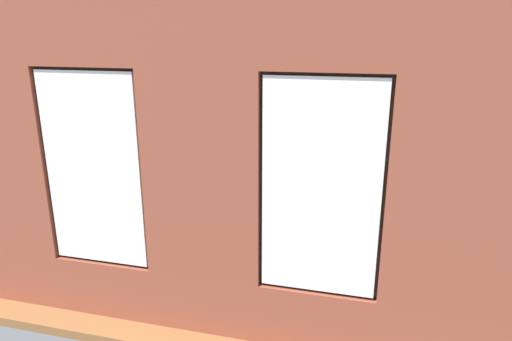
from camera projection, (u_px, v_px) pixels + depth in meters
name	position (u px, v px, depth m)	size (l,w,h in m)	color
ground_plane	(269.00, 225.00, 7.12)	(6.48, 6.25, 0.10)	brown
brick_wall_with_windows	(200.00, 161.00, 4.06)	(5.88, 0.30, 3.48)	brown
white_wall_right	(87.00, 105.00, 7.11)	(0.10, 5.25, 3.48)	silver
couch_by_window	(154.00, 258.00, 5.28)	(1.93, 0.87, 0.80)	black
couch_left	(423.00, 219.00, 6.39)	(0.99, 2.04, 0.80)	black
coffee_table	(253.00, 192.00, 7.40)	(1.24, 0.70, 0.40)	olive
cup_ceramic	(230.00, 186.00, 7.36)	(0.08, 0.08, 0.10)	#4C4C51
candle_jar	(253.00, 185.00, 7.36)	(0.08, 0.08, 0.12)	#B7333D
table_plant_small	(246.00, 180.00, 7.46)	(0.13, 0.13, 0.22)	#9E5638
remote_gray	(257.00, 191.00, 7.26)	(0.05, 0.17, 0.02)	#59595B
remote_black	(275.00, 188.00, 7.41)	(0.05, 0.17, 0.02)	black
media_console	(116.00, 194.00, 7.57)	(1.16, 0.42, 0.50)	black
tv_flatscreen	(112.00, 159.00, 7.39)	(1.02, 0.20, 0.73)	black
papasan_chair	(236.00, 160.00, 8.92)	(1.03, 1.03, 0.67)	olive
potted_plant_beside_window_right	(51.00, 234.00, 5.45)	(0.60, 0.60, 0.81)	beige
potted_plant_foreground_right	(184.00, 141.00, 9.38)	(0.69, 0.69, 0.99)	gray
potted_plant_by_left_couch	(392.00, 174.00, 7.76)	(0.53, 0.53, 0.79)	gray
potted_plant_corner_far_left	(465.00, 251.00, 4.24)	(0.91, 0.88, 1.38)	gray
potted_plant_between_couches	(275.00, 258.00, 4.95)	(0.72, 0.73, 1.14)	gray
potted_plant_corner_near_left	(423.00, 156.00, 8.30)	(0.77, 0.77, 1.02)	gray
potted_plant_near_tv	(110.00, 200.00, 6.38)	(0.89, 0.96, 1.20)	gray
potted_plant_mid_room_small	(330.00, 187.00, 7.38)	(0.38, 0.38, 0.61)	gray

